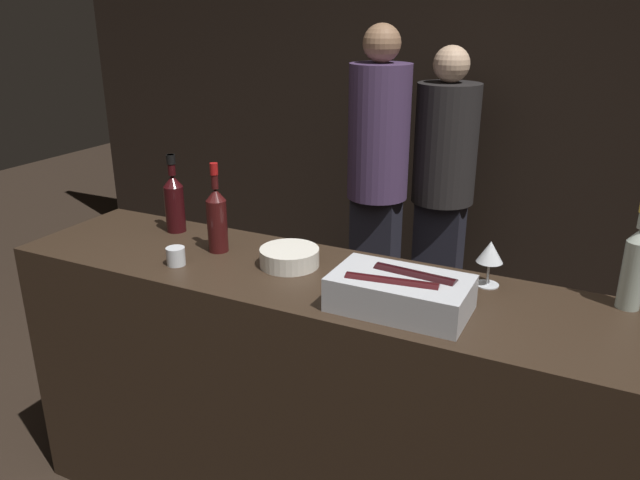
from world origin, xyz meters
TOP-DOWN VIEW (x-y plane):
  - wall_back_chalkboard at (0.00, 2.64)m, footprint 6.40×0.06m
  - bar_counter at (0.00, 0.27)m, footprint 2.26×0.55m
  - ice_bin_with_bottles at (0.33, 0.17)m, footprint 0.40×0.23m
  - bowl_white at (-0.13, 0.32)m, footprint 0.21×0.21m
  - wine_glass at (0.53, 0.46)m, footprint 0.08×0.08m
  - candle_votive at (-0.48, 0.15)m, footprint 0.07×0.07m
  - rose_wine_bottle at (0.94, 0.48)m, footprint 0.07×0.07m
  - red_wine_bottle_black_foil at (-0.71, 0.43)m, footprint 0.08×0.08m
  - red_wine_bottle_tall at (-0.43, 0.32)m, footprint 0.07×0.07m
  - person_in_hoodie at (-0.41, 1.88)m, footprint 0.35×0.35m
  - person_blond_tee at (-0.10, 2.19)m, footprint 0.38×0.38m

SIDE VIEW (x-z plane):
  - bar_counter at x=0.00m, z-range 0.00..1.04m
  - person_blond_tee at x=-0.10m, z-range 0.09..1.78m
  - person_in_hoodie at x=-0.41m, z-range 0.11..1.92m
  - candle_votive at x=-0.48m, z-range 1.04..1.11m
  - bowl_white at x=-0.13m, z-range 1.05..1.11m
  - ice_bin_with_bottles at x=0.33m, z-range 1.04..1.16m
  - wine_glass at x=0.53m, z-range 1.08..1.23m
  - red_wine_bottle_black_foil at x=-0.71m, z-range 1.02..1.33m
  - red_wine_bottle_tall at x=-0.43m, z-range 1.01..1.34m
  - rose_wine_bottle at x=0.94m, z-range 1.02..1.35m
  - wall_back_chalkboard at x=0.00m, z-range 0.00..2.80m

